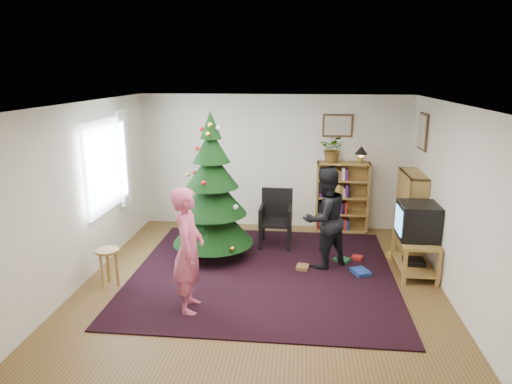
# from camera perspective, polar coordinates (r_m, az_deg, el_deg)

# --- Properties ---
(floor) EXTENTS (5.00, 5.00, 0.00)m
(floor) POSITION_cam_1_polar(r_m,az_deg,el_deg) (6.61, 0.68, -11.18)
(floor) COLOR brown
(floor) RESTS_ON ground
(ceiling) EXTENTS (5.00, 5.00, 0.00)m
(ceiling) POSITION_cam_1_polar(r_m,az_deg,el_deg) (5.95, 0.76, 11.00)
(ceiling) COLOR white
(ceiling) RESTS_ON wall_back
(wall_back) EXTENTS (5.00, 0.02, 2.50)m
(wall_back) POSITION_cam_1_polar(r_m,az_deg,el_deg) (8.59, 2.26, 3.77)
(wall_back) COLOR silver
(wall_back) RESTS_ON floor
(wall_front) EXTENTS (5.00, 0.02, 2.50)m
(wall_front) POSITION_cam_1_polar(r_m,az_deg,el_deg) (3.83, -2.80, -10.69)
(wall_front) COLOR silver
(wall_front) RESTS_ON floor
(wall_left) EXTENTS (0.02, 5.00, 2.50)m
(wall_left) POSITION_cam_1_polar(r_m,az_deg,el_deg) (6.85, -20.58, -0.05)
(wall_left) COLOR silver
(wall_left) RESTS_ON floor
(wall_right) EXTENTS (0.02, 5.00, 2.50)m
(wall_right) POSITION_cam_1_polar(r_m,az_deg,el_deg) (6.44, 23.45, -1.24)
(wall_right) COLOR silver
(wall_right) RESTS_ON floor
(rug) EXTENTS (3.80, 3.60, 0.02)m
(rug) POSITION_cam_1_polar(r_m,az_deg,el_deg) (6.87, 0.92, -10.01)
(rug) COLOR black
(rug) RESTS_ON floor
(window_pane) EXTENTS (0.04, 1.20, 1.40)m
(window_pane) POSITION_cam_1_polar(r_m,az_deg,el_deg) (7.31, -18.50, 3.04)
(window_pane) COLOR silver
(window_pane) RESTS_ON wall_left
(curtain) EXTENTS (0.06, 0.35, 1.60)m
(curtain) POSITION_cam_1_polar(r_m,az_deg,el_deg) (7.93, -16.18, 4.09)
(curtain) COLOR white
(curtain) RESTS_ON wall_left
(picture_back) EXTENTS (0.55, 0.03, 0.42)m
(picture_back) POSITION_cam_1_polar(r_m,az_deg,el_deg) (8.46, 10.17, 8.18)
(picture_back) COLOR #4C3319
(picture_back) RESTS_ON wall_back
(picture_right) EXTENTS (0.03, 0.50, 0.60)m
(picture_right) POSITION_cam_1_polar(r_m,az_deg,el_deg) (7.96, 20.16, 7.10)
(picture_right) COLOR #4C3319
(picture_right) RESTS_ON wall_right
(christmas_tree) EXTENTS (1.28, 1.28, 2.33)m
(christmas_tree) POSITION_cam_1_polar(r_m,az_deg,el_deg) (7.17, -5.47, -0.84)
(christmas_tree) COLOR #3F2816
(christmas_tree) RESTS_ON rug
(bookshelf_back) EXTENTS (0.95, 0.30, 1.30)m
(bookshelf_back) POSITION_cam_1_polar(r_m,az_deg,el_deg) (8.58, 10.71, -0.51)
(bookshelf_back) COLOR #A57B3B
(bookshelf_back) RESTS_ON floor
(bookshelf_right) EXTENTS (0.30, 0.95, 1.30)m
(bookshelf_right) POSITION_cam_1_polar(r_m,az_deg,el_deg) (7.99, 18.74, -2.20)
(bookshelf_right) COLOR #A57B3B
(bookshelf_right) RESTS_ON floor
(tv_stand) EXTENTS (0.52, 0.93, 0.55)m
(tv_stand) POSITION_cam_1_polar(r_m,az_deg,el_deg) (7.16, 19.25, -7.08)
(tv_stand) COLOR #A57B3B
(tv_stand) RESTS_ON floor
(crt_tv) EXTENTS (0.55, 0.59, 0.52)m
(crt_tv) POSITION_cam_1_polar(r_m,az_deg,el_deg) (7.00, 19.56, -3.42)
(crt_tv) COLOR black
(crt_tv) RESTS_ON tv_stand
(armchair) EXTENTS (0.54, 0.54, 0.97)m
(armchair) POSITION_cam_1_polar(r_m,az_deg,el_deg) (7.79, 2.53, -2.93)
(armchair) COLOR black
(armchair) RESTS_ON rug
(stool) EXTENTS (0.32, 0.32, 0.54)m
(stool) POSITION_cam_1_polar(r_m,az_deg,el_deg) (6.65, -18.03, -7.82)
(stool) COLOR #A57B3B
(stool) RESTS_ON floor
(person_standing) EXTENTS (0.44, 0.62, 1.58)m
(person_standing) POSITION_cam_1_polar(r_m,az_deg,el_deg) (5.65, -8.45, -7.23)
(person_standing) COLOR #D05375
(person_standing) RESTS_ON rug
(person_by_chair) EXTENTS (0.95, 0.92, 1.54)m
(person_by_chair) POSITION_cam_1_polar(r_m,az_deg,el_deg) (6.90, 8.55, -3.30)
(person_by_chair) COLOR black
(person_by_chair) RESTS_ON rug
(potted_plant) EXTENTS (0.56, 0.52, 0.49)m
(potted_plant) POSITION_cam_1_polar(r_m,az_deg,el_deg) (8.38, 9.63, 5.35)
(potted_plant) COLOR gray
(potted_plant) RESTS_ON bookshelf_back
(table_lamp) EXTENTS (0.23, 0.23, 0.31)m
(table_lamp) POSITION_cam_1_polar(r_m,az_deg,el_deg) (8.43, 13.02, 4.97)
(table_lamp) COLOR #A57F33
(table_lamp) RESTS_ON bookshelf_back
(floor_clutter) EXTENTS (1.63, 0.91, 0.08)m
(floor_clutter) POSITION_cam_1_polar(r_m,az_deg,el_deg) (7.28, 11.83, -8.60)
(floor_clutter) COLOR #A51E19
(floor_clutter) RESTS_ON rug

